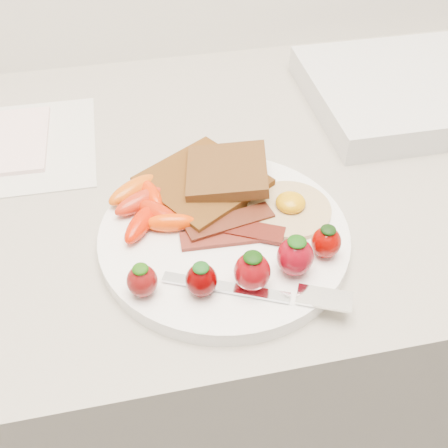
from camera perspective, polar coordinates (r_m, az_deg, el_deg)
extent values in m
cube|color=gray|center=(1.05, -0.07, -13.72)|extent=(2.00, 0.60, 0.90)
cylinder|color=white|center=(0.61, 0.00, -1.29)|extent=(0.27, 0.27, 0.02)
cube|color=#45220C|center=(0.65, -2.16, 4.16)|extent=(0.16, 0.16, 0.01)
cube|color=black|center=(0.64, 0.31, 5.37)|extent=(0.11, 0.11, 0.02)
cylinder|color=beige|center=(0.63, 6.63, 1.47)|extent=(0.11, 0.11, 0.01)
ellipsoid|color=#CC8B06|center=(0.62, 6.79, 2.18)|extent=(0.04, 0.04, 0.02)
cube|color=#4A150A|center=(0.59, 0.22, -1.34)|extent=(0.10, 0.03, 0.00)
cube|color=black|center=(0.60, 1.56, -0.44)|extent=(0.10, 0.07, 0.00)
cube|color=black|center=(0.60, 0.61, 0.23)|extent=(0.10, 0.04, 0.00)
ellipsoid|color=red|center=(0.63, -8.60, 2.28)|extent=(0.07, 0.05, 0.02)
ellipsoid|color=#BA1E04|center=(0.61, -6.66, 1.06)|extent=(0.06, 0.06, 0.02)
ellipsoid|color=red|center=(0.60, -8.46, 0.04)|extent=(0.05, 0.06, 0.02)
ellipsoid|color=red|center=(0.64, -7.35, 2.93)|extent=(0.03, 0.06, 0.02)
ellipsoid|color=#D3520A|center=(0.65, -9.28, 3.46)|extent=(0.07, 0.06, 0.02)
ellipsoid|color=#E53B00|center=(0.60, -5.46, 0.14)|extent=(0.06, 0.03, 0.02)
ellipsoid|color=#640C0C|center=(0.54, -8.32, -5.74)|extent=(0.03, 0.03, 0.03)
ellipsoid|color=#1A4B08|center=(0.53, -8.50, -4.53)|extent=(0.02, 0.02, 0.01)
ellipsoid|color=#4A0000|center=(0.53, -2.31, -5.71)|extent=(0.03, 0.03, 0.03)
ellipsoid|color=#124712|center=(0.52, -2.36, -4.45)|extent=(0.02, 0.02, 0.01)
ellipsoid|color=maroon|center=(0.54, 2.88, -4.87)|extent=(0.04, 0.04, 0.04)
ellipsoid|color=black|center=(0.52, 2.95, -3.40)|extent=(0.02, 0.02, 0.01)
ellipsoid|color=maroon|center=(0.55, 7.24, -3.30)|extent=(0.04, 0.04, 0.04)
ellipsoid|color=#104109|center=(0.54, 7.43, -1.79)|extent=(0.02, 0.02, 0.01)
ellipsoid|color=#790300|center=(0.58, 10.34, -1.83)|extent=(0.03, 0.03, 0.03)
ellipsoid|color=black|center=(0.56, 10.56, -0.59)|extent=(0.02, 0.02, 0.01)
cube|color=white|center=(0.55, 0.16, -6.44)|extent=(0.12, 0.06, 0.00)
cube|color=white|center=(0.55, 10.18, -7.42)|extent=(0.06, 0.04, 0.00)
cube|color=silver|center=(0.79, -18.54, 7.64)|extent=(0.16, 0.21, 0.00)
cube|color=#F6D1D2|center=(0.80, -21.00, 7.90)|extent=(0.10, 0.15, 0.01)
cube|color=silver|center=(0.88, 19.22, 12.83)|extent=(0.32, 0.25, 0.04)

